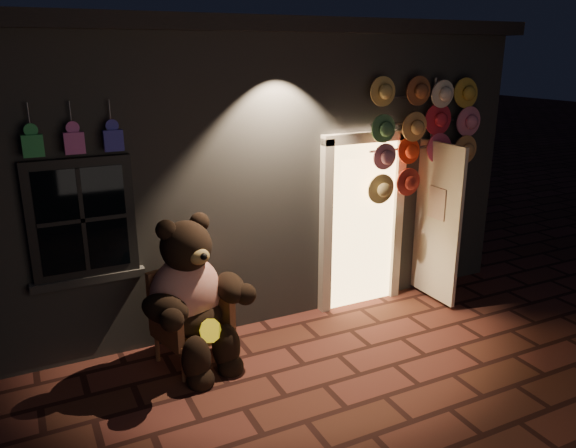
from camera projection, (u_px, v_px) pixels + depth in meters
ground at (324, 385)px, 5.46m from camera, size 60.00×60.00×0.00m
shop_building at (193, 147)px, 8.36m from camera, size 7.30×5.95×3.51m
wicker_armchair at (188, 316)px, 5.79m from camera, size 0.81×0.76×0.99m
teddy_bear at (192, 298)px, 5.62m from camera, size 1.16×1.05×1.66m
hat_rack at (423, 133)px, 6.79m from camera, size 1.60×0.22×2.82m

